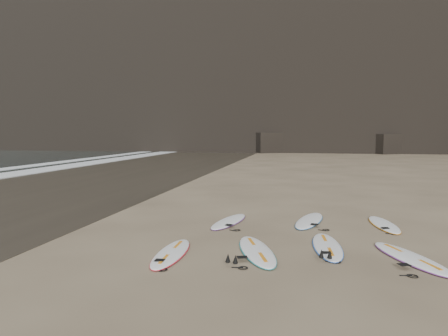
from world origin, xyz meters
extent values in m
plane|color=#897559|center=(0.00, 0.00, 0.00)|extent=(240.00, 240.00, 0.00)
cube|color=#383026|center=(-13.00, 10.00, 0.00)|extent=(12.00, 200.00, 0.01)
cube|color=black|center=(10.00, 60.00, 20.00)|extent=(170.00, 32.00, 40.00)
cube|color=black|center=(8.00, 45.00, 1.16)|extent=(4.23, 4.46, 2.33)
cube|color=black|center=(-6.00, 45.00, 1.25)|extent=(4.49, 4.76, 2.49)
ellipsoid|color=white|center=(-3.85, -1.07, 0.04)|extent=(0.66, 2.35, 0.08)
ellipsoid|color=white|center=(-2.11, -0.56, 0.05)|extent=(1.35, 2.62, 0.09)
ellipsoid|color=white|center=(-0.62, 0.10, 0.04)|extent=(0.76, 2.47, 0.09)
ellipsoid|color=white|center=(0.99, -0.51, 0.05)|extent=(1.48, 2.55, 0.09)
ellipsoid|color=white|center=(-3.23, 2.37, 0.04)|extent=(0.97, 2.40, 0.08)
ellipsoid|color=white|center=(-0.99, 2.90, 0.05)|extent=(1.07, 2.57, 0.09)
ellipsoid|color=white|center=(1.02, 2.75, 0.04)|extent=(0.81, 2.35, 0.08)
camera|label=1|loc=(-1.11, -9.66, 2.56)|focal=35.00mm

